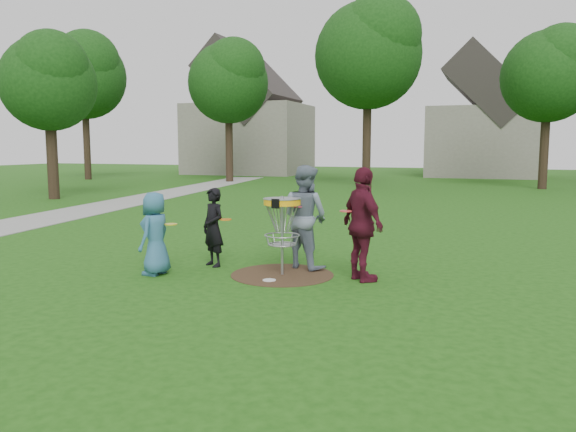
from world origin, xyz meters
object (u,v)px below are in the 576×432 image
(player_black, at_px, (213,227))
(player_maroon, at_px, (363,225))
(player_blue, at_px, (155,233))
(player_grey, at_px, (305,217))
(disc_golf_basket, at_px, (282,217))

(player_black, bearing_deg, player_maroon, 25.97)
(player_blue, bearing_deg, player_black, 146.78)
(player_black, xyz_separation_m, player_grey, (1.65, 0.45, 0.21))
(disc_golf_basket, bearing_deg, player_blue, -161.47)
(player_grey, xyz_separation_m, player_maroon, (1.21, -0.66, 0.00))
(player_black, xyz_separation_m, player_maroon, (2.86, -0.22, 0.22))
(player_black, distance_m, player_grey, 1.72)
(player_black, distance_m, player_maroon, 2.88)
(player_grey, xyz_separation_m, disc_golf_basket, (-0.19, -0.70, 0.07))
(player_maroon, distance_m, disc_golf_basket, 1.41)
(player_black, height_order, player_maroon, player_maroon)
(player_black, relative_size, player_maroon, 0.77)
(disc_golf_basket, bearing_deg, player_grey, 74.69)
(player_blue, distance_m, disc_golf_basket, 2.23)
(player_maroon, bearing_deg, disc_golf_basket, 48.54)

